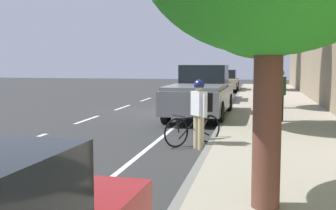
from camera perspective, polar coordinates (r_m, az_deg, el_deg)
The scene contains 14 objects.
ground at distance 17.75m, azimuth 0.69°, elevation -0.93°, with size 66.68×66.68×0.00m, color #333333.
sidewalk at distance 17.46m, azimuth 14.57°, elevation -1.02°, with size 3.79×41.67×0.13m, color #AB9F8D.
curb_edge at distance 17.46m, azimuth 8.08°, elevation -0.88°, with size 0.16×41.67×0.13m, color gray.
lane_stripe_centre at distance 17.62m, azimuth -8.08°, elevation -1.03°, with size 0.14×40.00×0.01m.
lane_stripe_bike_edge at distance 17.62m, azimuth 3.29°, elevation -0.98°, with size 0.12×41.67×0.01m, color white.
parked_pickup_grey_second at distance 15.84m, azimuth 4.37°, elevation 1.51°, with size 2.13×5.35×1.95m.
parked_sedan_dark_blue_mid at distance 22.13m, azimuth 5.84°, elevation 2.32°, with size 1.85×4.41×1.52m.
parked_sedan_tan_far at distance 30.41m, azimuth 7.55°, elevation 3.24°, with size 1.84×4.40×1.52m.
bicycle_at_curb at distance 10.72m, azimuth 3.37°, elevation -3.31°, with size 1.24×1.31×0.78m.
cyclist_with_backpack at distance 10.18m, azimuth 4.28°, elevation -0.27°, with size 0.53×0.55×1.66m.
street_tree_mid_block at distance 12.76m, azimuth 12.46°, elevation 12.24°, with size 3.63×3.63×4.83m.
street_tree_far_end at distance 18.56m, azimuth 12.25°, elevation 13.16°, with size 3.12×3.12×5.74m.
street_tree_corner at distance 30.20m, azimuth 11.99°, elevation 9.94°, with size 3.42×3.42×5.78m.
pedestrian_on_phone at distance 14.41m, azimuth 14.68°, elevation 1.68°, with size 0.38×0.57×1.69m.
Camera 1 is at (3.31, -17.31, 2.07)m, focal length 45.93 mm.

